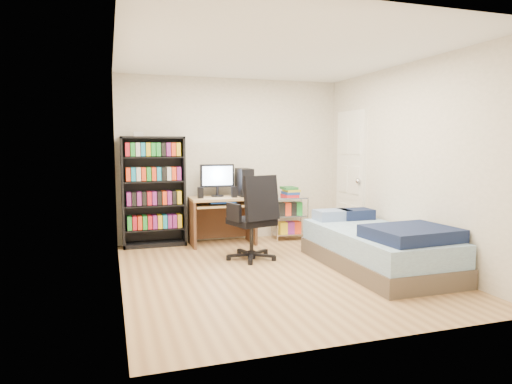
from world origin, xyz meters
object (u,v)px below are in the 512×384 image
object	(u,v)px
media_shelf	(154,190)
computer_desk	(227,201)
bed	(378,247)
office_chair	(254,233)

from	to	relation	value
media_shelf	computer_desk	size ratio (longest dim) A/B	1.40
media_shelf	bed	bearing A→B (deg)	-40.46
computer_desk	bed	distance (m)	2.39
computer_desk	office_chair	bearing A→B (deg)	-85.94
office_chair	bed	world-z (taller)	office_chair
media_shelf	office_chair	world-z (taller)	media_shelf
media_shelf	bed	world-z (taller)	media_shelf
office_chair	bed	xyz separation A→B (m)	(1.29, -0.87, -0.09)
office_chair	media_shelf	bearing A→B (deg)	117.61
computer_desk	bed	bearing A→B (deg)	-54.75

